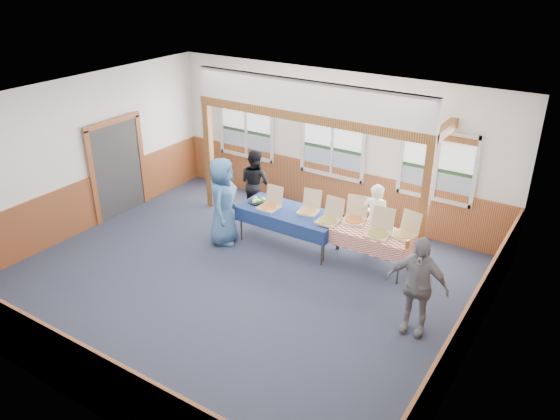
# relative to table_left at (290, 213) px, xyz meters

# --- Properties ---
(floor) EXTENTS (8.00, 8.00, 0.00)m
(floor) POSITION_rel_table_left_xyz_m (-0.03, -1.66, -0.71)
(floor) COLOR #252A3C
(floor) RESTS_ON ground
(ceiling) EXTENTS (8.00, 8.00, 0.00)m
(ceiling) POSITION_rel_table_left_xyz_m (-0.03, -1.66, 2.49)
(ceiling) COLOR white
(ceiling) RESTS_ON wall_back
(wall_back) EXTENTS (8.00, 0.00, 8.00)m
(wall_back) POSITION_rel_table_left_xyz_m (-0.03, 1.84, 0.89)
(wall_back) COLOR silver
(wall_back) RESTS_ON floor
(wall_front) EXTENTS (8.00, 0.00, 8.00)m
(wall_front) POSITION_rel_table_left_xyz_m (-0.03, -5.16, 0.89)
(wall_front) COLOR silver
(wall_front) RESTS_ON floor
(wall_left) EXTENTS (0.00, 8.00, 8.00)m
(wall_left) POSITION_rel_table_left_xyz_m (-4.03, -1.66, 0.89)
(wall_left) COLOR silver
(wall_left) RESTS_ON floor
(wall_right) EXTENTS (0.00, 8.00, 8.00)m
(wall_right) POSITION_rel_table_left_xyz_m (3.97, -1.66, 0.89)
(wall_right) COLOR silver
(wall_right) RESTS_ON floor
(wainscot_back) EXTENTS (7.98, 0.05, 1.10)m
(wainscot_back) POSITION_rel_table_left_xyz_m (-0.03, 1.81, -0.16)
(wainscot_back) COLOR brown
(wainscot_back) RESTS_ON floor
(wainscot_front) EXTENTS (7.98, 0.05, 1.10)m
(wainscot_front) POSITION_rel_table_left_xyz_m (-0.03, -5.14, -0.16)
(wainscot_front) COLOR brown
(wainscot_front) RESTS_ON floor
(wainscot_left) EXTENTS (0.05, 6.98, 1.10)m
(wainscot_left) POSITION_rel_table_left_xyz_m (-4.01, -1.66, -0.16)
(wainscot_left) COLOR brown
(wainscot_left) RESTS_ON floor
(wainscot_right) EXTENTS (0.05, 6.98, 1.10)m
(wainscot_right) POSITION_rel_table_left_xyz_m (3.94, -1.66, -0.16)
(wainscot_right) COLOR brown
(wainscot_right) RESTS_ON floor
(cased_opening) EXTENTS (0.06, 1.30, 2.10)m
(cased_opening) POSITION_rel_table_left_xyz_m (-3.99, -0.76, 0.34)
(cased_opening) COLOR #303030
(cased_opening) RESTS_ON wall_left
(window_left) EXTENTS (1.56, 0.10, 1.46)m
(window_left) POSITION_rel_table_left_xyz_m (-2.33, 1.80, 0.97)
(window_left) COLOR silver
(window_left) RESTS_ON wall_back
(window_mid) EXTENTS (1.56, 0.10, 1.46)m
(window_mid) POSITION_rel_table_left_xyz_m (-0.03, 1.80, 0.97)
(window_mid) COLOR silver
(window_mid) RESTS_ON wall_back
(window_right) EXTENTS (1.56, 0.10, 1.46)m
(window_right) POSITION_rel_table_left_xyz_m (2.27, 1.80, 0.97)
(window_right) COLOR silver
(window_right) RESTS_ON wall_back
(post_left) EXTENTS (0.15, 0.15, 2.40)m
(post_left) POSITION_rel_table_left_xyz_m (-2.53, 0.64, 0.49)
(post_left) COLOR #543512
(post_left) RESTS_ON floor
(post_right) EXTENTS (0.15, 0.15, 2.40)m
(post_right) POSITION_rel_table_left_xyz_m (2.47, 0.64, 0.49)
(post_right) COLOR #543512
(post_right) RESTS_ON floor
(cross_beam) EXTENTS (5.15, 0.18, 0.18)m
(cross_beam) POSITION_rel_table_left_xyz_m (-0.03, 0.64, 1.78)
(cross_beam) COLOR #543512
(cross_beam) RESTS_ON post_left
(table_left) EXTENTS (2.21, 1.45, 0.76)m
(table_left) POSITION_rel_table_left_xyz_m (0.00, 0.00, 0.00)
(table_left) COLOR #303030
(table_left) RESTS_ON floor
(table_right) EXTENTS (1.79, 1.12, 0.76)m
(table_right) POSITION_rel_table_left_xyz_m (1.64, 0.09, -0.01)
(table_right) COLOR #303030
(table_right) RESTS_ON floor
(pizza_box_a) EXTENTS (0.38, 0.46, 0.41)m
(pizza_box_a) POSITION_rel_table_left_xyz_m (-0.40, -0.11, 0.12)
(pizza_box_a) COLOR #C5B783
(pizza_box_a) RESTS_ON table_left
(pizza_box_b) EXTENTS (0.43, 0.50, 0.40)m
(pizza_box_b) POSITION_rel_table_left_xyz_m (0.34, 0.16, 0.12)
(pizza_box_b) COLOR #C5B783
(pizza_box_b) RESTS_ON table_left
(pizza_box_c) EXTENTS (0.41, 0.49, 0.43)m
(pizza_box_c) POSITION_rel_table_left_xyz_m (0.89, -0.01, 0.12)
(pizza_box_c) COLOR #C5B783
(pizza_box_c) RESTS_ON table_right
(pizza_box_d) EXTENTS (0.50, 0.57, 0.44)m
(pizza_box_d) POSITION_rel_table_left_xyz_m (1.28, 0.28, 0.12)
(pizza_box_d) COLOR #C5B783
(pizza_box_d) RESTS_ON table_right
(pizza_box_e) EXTENTS (0.45, 0.53, 0.45)m
(pizza_box_e) POSITION_rel_table_left_xyz_m (1.88, 0.01, 0.12)
(pizza_box_e) COLOR #C5B783
(pizza_box_e) RESTS_ON table_right
(pizza_box_f) EXTENTS (0.46, 0.53, 0.41)m
(pizza_box_f) POSITION_rel_table_left_xyz_m (2.29, 0.23, 0.12)
(pizza_box_f) COLOR #C5B783
(pizza_box_f) RESTS_ON table_right
(veggie_tray) EXTENTS (0.39, 0.39, 0.09)m
(veggie_tray) POSITION_rel_table_left_xyz_m (-0.75, 0.00, 0.08)
(veggie_tray) COLOR black
(veggie_tray) RESTS_ON table_left
(drink_glass) EXTENTS (0.07, 0.07, 0.15)m
(drink_glass) POSITION_rel_table_left_xyz_m (2.49, -0.16, 0.13)
(drink_glass) COLOR #925818
(drink_glass) RESTS_ON table_right
(woman_white) EXTENTS (0.60, 0.44, 1.49)m
(woman_white) POSITION_rel_table_left_xyz_m (1.57, 0.55, 0.04)
(woman_white) COLOR white
(woman_white) RESTS_ON floor
(woman_black) EXTENTS (0.80, 0.67, 1.51)m
(woman_black) POSITION_rel_table_left_xyz_m (-1.42, 0.82, 0.05)
(woman_black) COLOR black
(woman_black) RESTS_ON floor
(man_blue) EXTENTS (0.87, 1.04, 1.80)m
(man_blue) POSITION_rel_table_left_xyz_m (-1.18, -0.61, 0.20)
(man_blue) COLOR #396190
(man_blue) RESTS_ON floor
(person_grey) EXTENTS (0.99, 0.47, 1.64)m
(person_grey) POSITION_rel_table_left_xyz_m (3.07, -1.29, 0.12)
(person_grey) COLOR gray
(person_grey) RESTS_ON floor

